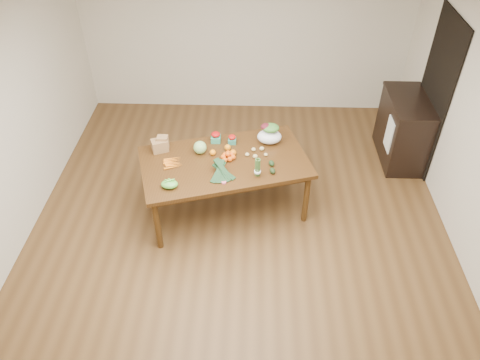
{
  "coord_description": "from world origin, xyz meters",
  "views": [
    {
      "loc": [
        0.15,
        -3.84,
        4.07
      ],
      "look_at": [
        0.02,
        0.0,
        0.87
      ],
      "focal_mm": 35.0,
      "sensor_mm": 36.0,
      "label": 1
    }
  ],
  "objects_px": {
    "kale_bunch": "(222,172)",
    "asparagus_bundle": "(258,167)",
    "dining_table": "(225,185)",
    "cabbage": "(200,147)",
    "cabinet": "(403,129)",
    "salad_bag": "(270,135)",
    "paper_bag": "(160,144)",
    "mandarin_cluster": "(228,155)"
  },
  "relations": [
    {
      "from": "cabbage",
      "to": "paper_bag",
      "type": "bearing_deg",
      "value": 176.43
    },
    {
      "from": "dining_table",
      "to": "salad_bag",
      "type": "height_order",
      "value": "salad_bag"
    },
    {
      "from": "dining_table",
      "to": "cabbage",
      "type": "height_order",
      "value": "cabbage"
    },
    {
      "from": "kale_bunch",
      "to": "asparagus_bundle",
      "type": "bearing_deg",
      "value": -10.32
    },
    {
      "from": "cabbage",
      "to": "cabinet",
      "type": "bearing_deg",
      "value": 20.61
    },
    {
      "from": "cabinet",
      "to": "paper_bag",
      "type": "height_order",
      "value": "cabinet"
    },
    {
      "from": "cabinet",
      "to": "kale_bunch",
      "type": "bearing_deg",
      "value": -148.58
    },
    {
      "from": "mandarin_cluster",
      "to": "cabinet",
      "type": "bearing_deg",
      "value": 25.32
    },
    {
      "from": "kale_bunch",
      "to": "asparagus_bundle",
      "type": "distance_m",
      "value": 0.4
    },
    {
      "from": "cabinet",
      "to": "kale_bunch",
      "type": "height_order",
      "value": "cabinet"
    },
    {
      "from": "dining_table",
      "to": "cabbage",
      "type": "relative_size",
      "value": 12.36
    },
    {
      "from": "cabinet",
      "to": "mandarin_cluster",
      "type": "height_order",
      "value": "cabinet"
    },
    {
      "from": "dining_table",
      "to": "paper_bag",
      "type": "relative_size",
      "value": 7.63
    },
    {
      "from": "cabinet",
      "to": "salad_bag",
      "type": "height_order",
      "value": "salad_bag"
    },
    {
      "from": "mandarin_cluster",
      "to": "asparagus_bundle",
      "type": "xyz_separation_m",
      "value": [
        0.35,
        -0.31,
        0.07
      ]
    },
    {
      "from": "dining_table",
      "to": "asparagus_bundle",
      "type": "bearing_deg",
      "value": -51.62
    },
    {
      "from": "mandarin_cluster",
      "to": "salad_bag",
      "type": "xyz_separation_m",
      "value": [
        0.49,
        0.35,
        0.07
      ]
    },
    {
      "from": "cabinet",
      "to": "cabbage",
      "type": "height_order",
      "value": "cabinet"
    },
    {
      "from": "dining_table",
      "to": "cabbage",
      "type": "distance_m",
      "value": 0.56
    },
    {
      "from": "kale_bunch",
      "to": "asparagus_bundle",
      "type": "xyz_separation_m",
      "value": [
        0.4,
        0.04,
        0.05
      ]
    },
    {
      "from": "kale_bunch",
      "to": "paper_bag",
      "type": "bearing_deg",
      "value": 131.32
    },
    {
      "from": "asparagus_bundle",
      "to": "salad_bag",
      "type": "bearing_deg",
      "value": 61.5
    },
    {
      "from": "cabinet",
      "to": "asparagus_bundle",
      "type": "relative_size",
      "value": 4.08
    },
    {
      "from": "cabinet",
      "to": "cabbage",
      "type": "bearing_deg",
      "value": -159.39
    },
    {
      "from": "dining_table",
      "to": "cabbage",
      "type": "bearing_deg",
      "value": 137.91
    },
    {
      "from": "salad_bag",
      "to": "kale_bunch",
      "type": "bearing_deg",
      "value": -127.45
    },
    {
      "from": "cabbage",
      "to": "kale_bunch",
      "type": "bearing_deg",
      "value": -57.84
    },
    {
      "from": "dining_table",
      "to": "asparagus_bundle",
      "type": "height_order",
      "value": "asparagus_bundle"
    },
    {
      "from": "cabinet",
      "to": "dining_table",
      "type": "bearing_deg",
      "value": -154.26
    },
    {
      "from": "dining_table",
      "to": "kale_bunch",
      "type": "height_order",
      "value": "kale_bunch"
    },
    {
      "from": "dining_table",
      "to": "mandarin_cluster",
      "type": "relative_size",
      "value": 10.7
    },
    {
      "from": "cabbage",
      "to": "kale_bunch",
      "type": "height_order",
      "value": "kale_bunch"
    },
    {
      "from": "kale_bunch",
      "to": "salad_bag",
      "type": "distance_m",
      "value": 0.88
    },
    {
      "from": "mandarin_cluster",
      "to": "kale_bunch",
      "type": "xyz_separation_m",
      "value": [
        -0.05,
        -0.36,
        0.03
      ]
    },
    {
      "from": "kale_bunch",
      "to": "salad_bag",
      "type": "xyz_separation_m",
      "value": [
        0.54,
        0.7,
        0.04
      ]
    },
    {
      "from": "dining_table",
      "to": "cabinet",
      "type": "distance_m",
      "value": 2.67
    },
    {
      "from": "dining_table",
      "to": "salad_bag",
      "type": "relative_size",
      "value": 6.46
    },
    {
      "from": "paper_bag",
      "to": "cabbage",
      "type": "relative_size",
      "value": 1.62
    },
    {
      "from": "dining_table",
      "to": "salad_bag",
      "type": "bearing_deg",
      "value": 19.86
    },
    {
      "from": "cabbage",
      "to": "salad_bag",
      "type": "relative_size",
      "value": 0.52
    },
    {
      "from": "cabbage",
      "to": "kale_bunch",
      "type": "relative_size",
      "value": 0.39
    },
    {
      "from": "cabinet",
      "to": "salad_bag",
      "type": "relative_size",
      "value": 3.42
    }
  ]
}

